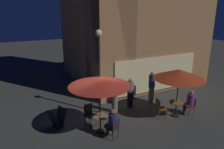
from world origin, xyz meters
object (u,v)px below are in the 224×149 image
patio_umbrella_0 (179,74)px  patio_umbrella_1 (100,82)px  cafe_chair_1 (192,104)px  cafe_chair_2 (114,127)px  cafe_table_0 (176,106)px  cafe_chair_0 (160,107)px  cafe_table_1 (100,121)px  cafe_chair_3 (89,113)px  patron_standing_2 (115,96)px  patron_standing_4 (130,93)px  menu_sandwich_board (57,118)px  patron_standing_3 (152,87)px  patron_seated_0 (190,101)px  street_lamp_near_corner (99,57)px  patron_seated_1 (112,122)px

patio_umbrella_0 → patio_umbrella_1: bearing=174.8°
cafe_chair_1 → cafe_chair_2: 4.42m
cafe_table_0 → cafe_chair_0: 0.87m
cafe_table_1 → cafe_chair_3: size_ratio=0.77×
patron_standing_2 → patron_standing_4: 1.04m
menu_sandwich_board → cafe_chair_2: size_ratio=0.98×
cafe_chair_0 → patron_standing_2: (-1.62, 1.50, 0.28)m
menu_sandwich_board → patron_standing_3: (5.35, 0.39, 0.45)m
patron_seated_0 → patron_standing_3: (-0.76, 2.08, 0.18)m
cafe_chair_3 → patron_standing_4: 2.74m
cafe_chair_3 → patron_seated_0: patron_seated_0 is taller
cafe_chair_1 → cafe_table_0: bearing=0.0°
menu_sandwich_board → patron_standing_2: bearing=-20.9°
cafe_chair_3 → patron_seated_0: size_ratio=0.77×
cafe_table_0 → patio_umbrella_0: 1.62m
cafe_table_1 → menu_sandwich_board: bearing=142.6°
street_lamp_near_corner → cafe_chair_0: (2.31, -1.81, -2.31)m
patron_standing_3 → cafe_table_0: bearing=60.2°
cafe_table_1 → cafe_chair_2: bearing=-69.8°
street_lamp_near_corner → patron_seated_1: size_ratio=3.20×
patio_umbrella_0 → cafe_chair_1: size_ratio=2.71×
cafe_table_1 → cafe_chair_0: cafe_chair_0 is taller
patron_seated_1 → cafe_chair_1: bearing=-109.0°
cafe_chair_0 → patron_standing_2: bearing=151.4°
patron_seated_0 → patron_standing_4: patron_standing_4 is taller
patron_seated_1 → patron_standing_4: 3.10m
cafe_chair_0 → cafe_chair_3: 3.34m
patron_standing_2 → patron_standing_3: 2.41m
patio_umbrella_1 → cafe_chair_3: 1.87m
cafe_chair_1 → cafe_chair_2: cafe_chair_1 is taller
cafe_chair_3 → cafe_chair_2: bearing=3.1°
cafe_table_0 → patron_seated_1: bearing=-175.6°
patio_umbrella_0 → cafe_chair_2: size_ratio=2.73×
menu_sandwich_board → patron_seated_0: bearing=-40.0°
cafe_table_1 → patron_standing_2: 1.99m
patio_umbrella_1 → cafe_chair_3: patio_umbrella_1 is taller
patio_umbrella_0 → patron_seated_1: 3.91m
menu_sandwich_board → cafe_table_0: size_ratio=1.17×
cafe_chair_2 → patron_seated_1: size_ratio=0.68×
patio_umbrella_0 → patron_seated_0: 1.60m
patron_standing_4 → cafe_chair_0: bearing=-22.7°
cafe_chair_3 → menu_sandwich_board: bearing=-121.0°
patron_standing_3 → cafe_table_1: bearing=-9.2°
cafe_table_0 → patio_umbrella_1: 4.26m
cafe_table_0 → patron_standing_3: bearing=91.8°
patron_standing_2 → cafe_table_1: bearing=-36.2°
street_lamp_near_corner → patron_seated_0: size_ratio=3.30×
cafe_table_1 → cafe_chair_1: cafe_chair_1 is taller
cafe_table_0 → patron_standing_2: 3.02m
cafe_chair_2 → patron_seated_0: (4.29, 0.24, 0.17)m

